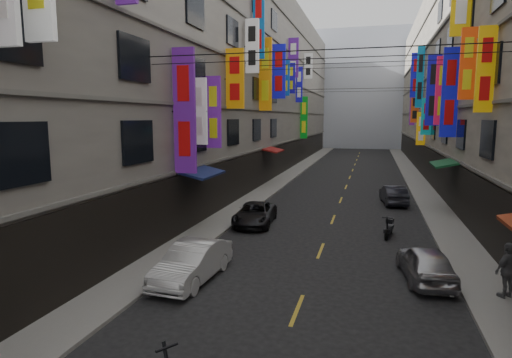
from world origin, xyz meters
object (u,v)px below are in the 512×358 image
Objects in this scene: car_left_mid at (192,262)px; car_right_far at (393,195)px; car_left_far at (255,214)px; car_right_mid at (425,263)px; pedestrian_rfar at (508,270)px; scooter_far_right at (389,228)px.

car_left_mid is 1.07× the size of car_right_far.
car_left_mid is at bearing -94.80° from car_left_far.
car_right_mid is at bearing 84.47° from car_right_far.
car_right_mid reaches higher than car_right_far.
pedestrian_rfar is at bearing 145.95° from car_right_mid.
car_left_mid reaches higher than car_right_mid.
car_left_far is (0.00, 8.40, -0.10)m from car_left_mid.
car_left_mid is at bearing 57.63° from car_right_far.
car_right_mid reaches higher than car_left_far.
car_left_mid is (-6.94, -7.83, 0.24)m from scooter_far_right.
pedestrian_rfar is (2.29, -1.14, 0.37)m from car_right_mid.
scooter_far_right is 10.47m from car_left_mid.
car_right_mid is at bearing 111.26° from scooter_far_right.
car_left_mid reaches higher than car_right_far.
scooter_far_right is at bearing -87.20° from car_right_mid.
car_left_far is 12.64m from pedestrian_rfar.
pedestrian_rfar reaches higher than car_right_mid.
scooter_far_right is 6.97m from car_left_far.
car_left_mid is at bearing 7.69° from car_right_mid.
scooter_far_right is 0.46× the size of car_right_far.
car_left_mid reaches higher than car_left_far.
car_right_mid is (7.98, 2.19, -0.04)m from car_left_mid.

